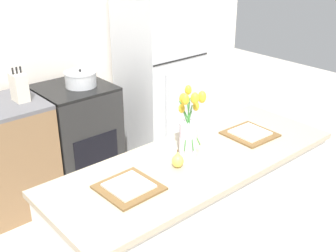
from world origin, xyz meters
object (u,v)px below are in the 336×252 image
object	(u,v)px
refrigerator	(159,73)
flower_vase	(189,128)
cooking_pot	(81,79)
plate_setting_right	(250,134)
knife_block	(19,87)
stove_range	(78,135)
plate_setting_left	(129,187)
pear_figurine	(178,160)

from	to	relation	value
refrigerator	flower_vase	distance (m)	1.88
cooking_pot	plate_setting_right	bearing A→B (deg)	-78.41
knife_block	stove_range	bearing A→B (deg)	3.88
flower_vase	plate_setting_right	bearing A→B (deg)	-7.71
flower_vase	plate_setting_left	world-z (taller)	flower_vase
refrigerator	plate_setting_left	world-z (taller)	refrigerator
pear_figurine	flower_vase	bearing A→B (deg)	24.73
refrigerator	pear_figurine	distance (m)	2.00
refrigerator	flower_vase	world-z (taller)	refrigerator
flower_vase	knife_block	distance (m)	1.55
stove_range	flower_vase	world-z (taller)	flower_vase
pear_figurine	cooking_pot	distance (m)	1.59
plate_setting_right	knife_block	xyz separation A→B (m)	(-0.85, 1.57, 0.09)
pear_figurine	cooking_pot	world-z (taller)	cooking_pot
pear_figurine	knife_block	size ratio (longest dim) A/B	0.40
pear_figurine	cooking_pot	xyz separation A→B (m)	(0.30, 1.57, 0.01)
plate_setting_right	stove_range	bearing A→B (deg)	103.31
refrigerator	pear_figurine	size ratio (longest dim) A/B	15.59
refrigerator	cooking_pot	world-z (taller)	refrigerator
flower_vase	plate_setting_left	xyz separation A→B (m)	(-0.47, -0.07, -0.16)
plate_setting_left	knife_block	bearing A→B (deg)	86.16
plate_setting_left	plate_setting_right	xyz separation A→B (m)	(0.96, 0.00, 0.00)
stove_range	cooking_pot	size ratio (longest dim) A/B	3.39
stove_range	plate_setting_left	distance (m)	1.77
pear_figurine	stove_range	bearing A→B (deg)	81.28
plate_setting_left	pear_figurine	bearing A→B (deg)	0.19
flower_vase	pear_figurine	distance (m)	0.20
stove_range	flower_vase	bearing A→B (deg)	-93.93
flower_vase	cooking_pot	bearing A→B (deg)	83.80
stove_range	plate_setting_left	size ratio (longest dim) A/B	3.14
refrigerator	knife_block	size ratio (longest dim) A/B	6.27
knife_block	plate_setting_left	bearing A→B (deg)	-93.84
refrigerator	plate_setting_left	bearing A→B (deg)	-133.66
stove_range	refrigerator	world-z (taller)	refrigerator
stove_range	knife_block	size ratio (longest dim) A/B	3.40
stove_range	pear_figurine	bearing A→B (deg)	-98.72
stove_range	cooking_pot	xyz separation A→B (m)	(0.06, -0.03, 0.52)
stove_range	knife_block	world-z (taller)	knife_block
cooking_pot	refrigerator	bearing A→B (deg)	2.29
flower_vase	plate_setting_left	size ratio (longest dim) A/B	1.41
plate_setting_right	knife_block	size ratio (longest dim) A/B	1.08
stove_range	cooking_pot	world-z (taller)	cooking_pot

